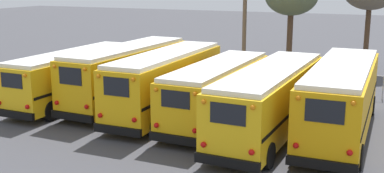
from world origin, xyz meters
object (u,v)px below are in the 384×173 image
(school_bus_3, at_px, (218,90))
(school_bus_5, at_px, (341,97))
(utility_pole, at_px, (245,13))
(school_bus_1, at_px, (128,73))
(school_bus_2, at_px, (167,81))
(school_bus_0, at_px, (75,75))
(school_bus_4, at_px, (271,98))

(school_bus_3, xyz_separation_m, school_bus_5, (5.89, 0.25, 0.20))
(utility_pole, bearing_deg, school_bus_1, -102.60)
(school_bus_2, height_order, utility_pole, utility_pole)
(school_bus_0, relative_size, school_bus_1, 0.98)
(school_bus_2, height_order, school_bus_3, school_bus_2)
(school_bus_0, height_order, school_bus_2, school_bus_2)
(school_bus_3, relative_size, school_bus_4, 0.87)
(school_bus_5, bearing_deg, school_bus_4, -158.09)
(school_bus_0, relative_size, school_bus_3, 1.03)
(school_bus_0, relative_size, school_bus_4, 0.90)
(school_bus_1, bearing_deg, utility_pole, 77.40)
(school_bus_2, relative_size, school_bus_3, 1.04)
(school_bus_0, bearing_deg, school_bus_3, -1.32)
(school_bus_2, bearing_deg, school_bus_1, 162.95)
(school_bus_2, xyz_separation_m, school_bus_5, (8.83, 0.03, 0.02))
(school_bus_1, relative_size, school_bus_4, 0.92)
(school_bus_2, xyz_separation_m, school_bus_3, (2.94, -0.21, -0.18))
(school_bus_2, distance_m, school_bus_3, 2.96)
(school_bus_1, relative_size, school_bus_3, 1.05)
(school_bus_1, bearing_deg, school_bus_0, -162.78)
(school_bus_1, height_order, school_bus_5, school_bus_1)
(school_bus_0, height_order, utility_pole, utility_pole)
(school_bus_5, distance_m, utility_pole, 16.38)
(utility_pole, bearing_deg, school_bus_0, -113.11)
(school_bus_5, bearing_deg, school_bus_1, 175.77)
(school_bus_2, xyz_separation_m, utility_pole, (-0.13, 13.48, 2.68))
(school_bus_1, xyz_separation_m, school_bus_2, (2.95, -0.90, -0.04))
(school_bus_3, distance_m, school_bus_4, 3.09)
(school_bus_0, xyz_separation_m, utility_pole, (5.76, 13.49, 2.84))
(school_bus_3, relative_size, school_bus_5, 0.87)
(school_bus_0, bearing_deg, school_bus_1, 17.22)
(school_bus_4, relative_size, school_bus_5, 1.00)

